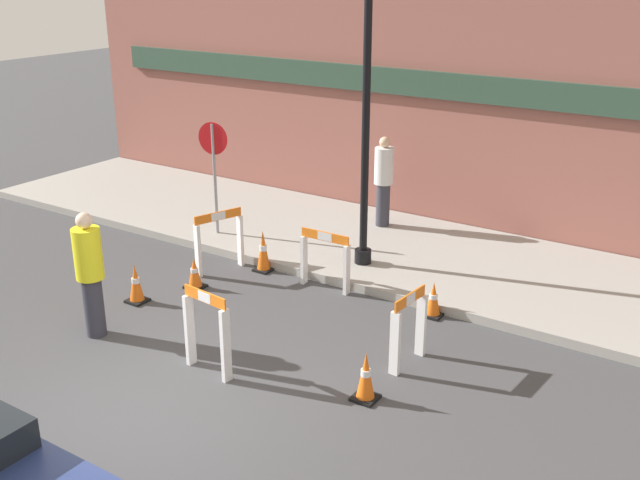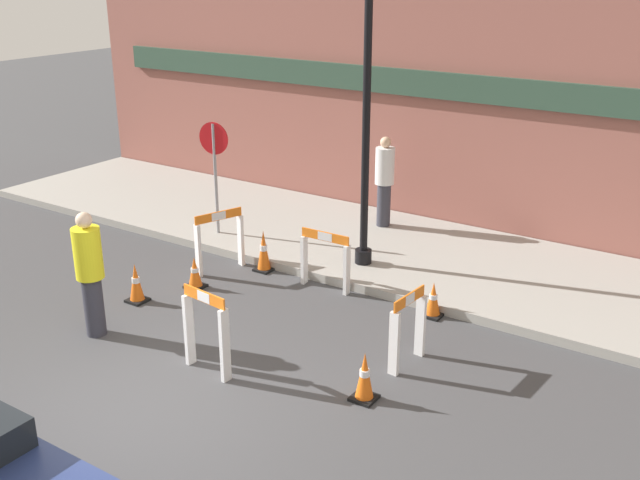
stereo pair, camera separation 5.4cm
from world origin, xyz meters
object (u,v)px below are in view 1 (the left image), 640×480
at_px(stop_sign, 214,160).
at_px(person_pedestrian, 384,179).
at_px(streetlamp_post, 367,49).
at_px(person_worker, 90,271).

bearing_deg(stop_sign, person_pedestrian, -148.58).
height_order(streetlamp_post, stop_sign, streetlamp_post).
xyz_separation_m(streetlamp_post, person_worker, (-2.01, -4.11, -2.74)).
distance_m(stop_sign, person_worker, 4.08).
relative_size(streetlamp_post, person_worker, 3.05).
bearing_deg(stop_sign, streetlamp_post, 174.65).
bearing_deg(person_pedestrian, person_worker, 54.82).
xyz_separation_m(streetlamp_post, stop_sign, (-3.07, -0.21, -2.15)).
relative_size(stop_sign, person_worker, 1.16).
bearing_deg(stop_sign, person_worker, 95.94).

